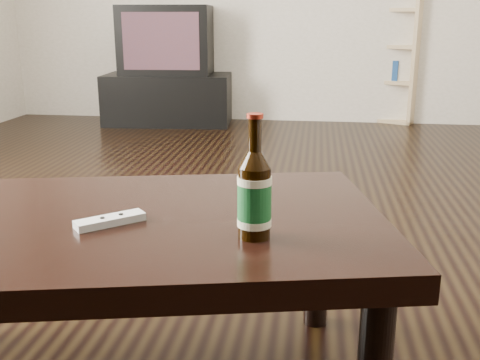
# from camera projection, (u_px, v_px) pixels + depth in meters

# --- Properties ---
(floor) EXTENTS (5.00, 6.00, 0.01)m
(floor) POSITION_uv_depth(u_px,v_px,m) (237.00, 249.00, 2.28)
(floor) COLOR black
(floor) RESTS_ON ground
(tv_stand) EXTENTS (1.12, 0.62, 0.43)m
(tv_stand) POSITION_uv_depth(u_px,v_px,m) (168.00, 99.00, 4.93)
(tv_stand) COLOR black
(tv_stand) RESTS_ON floor
(tv) EXTENTS (0.80, 0.53, 0.57)m
(tv) POSITION_uv_depth(u_px,v_px,m) (166.00, 40.00, 4.79)
(tv) COLOR black
(tv) RESTS_ON tv_stand
(bookshelf) EXTENTS (0.78, 0.59, 1.32)m
(bookshelf) POSITION_uv_depth(u_px,v_px,m) (381.00, 43.00, 5.02)
(bookshelf) COLOR tan
(bookshelf) RESTS_ON floor
(coffee_table) EXTENTS (1.34, 0.95, 0.46)m
(coffee_table) POSITION_uv_depth(u_px,v_px,m) (124.00, 241.00, 1.31)
(coffee_table) COLOR black
(coffee_table) RESTS_ON floor
(beer_bottle) EXTENTS (0.09, 0.09, 0.26)m
(beer_bottle) POSITION_uv_depth(u_px,v_px,m) (254.00, 195.00, 1.15)
(beer_bottle) COLOR black
(beer_bottle) RESTS_ON coffee_table
(remote) EXTENTS (0.15, 0.14, 0.02)m
(remote) POSITION_uv_depth(u_px,v_px,m) (110.00, 220.00, 1.25)
(remote) COLOR silver
(remote) RESTS_ON coffee_table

